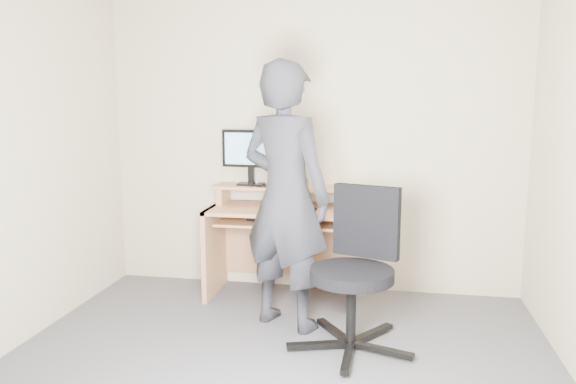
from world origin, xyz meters
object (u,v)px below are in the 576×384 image
(desk, at_px, (284,230))
(office_chair, at_px, (357,263))
(monitor, at_px, (250,152))
(person, at_px, (285,197))

(desk, distance_m, office_chair, 1.13)
(desk, xyz_separation_m, monitor, (-0.30, 0.06, 0.64))
(desk, distance_m, person, 0.78)
(desk, height_order, person, person)
(office_chair, bearing_deg, monitor, 153.04)
(monitor, xyz_separation_m, person, (0.43, -0.72, -0.24))
(office_chair, height_order, person, person)
(person, bearing_deg, monitor, -35.41)
(office_chair, relative_size, person, 0.54)
(monitor, bearing_deg, office_chair, -40.21)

